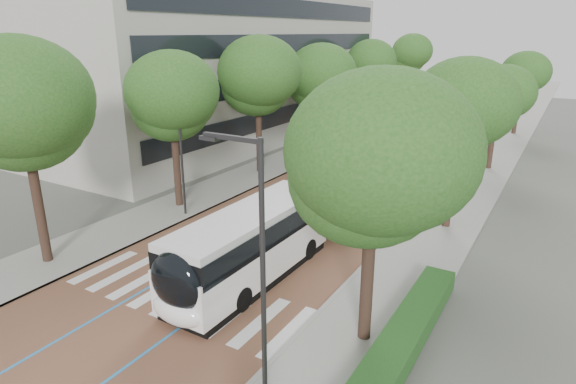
% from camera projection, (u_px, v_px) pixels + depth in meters
% --- Properties ---
extents(ground, '(160.00, 160.00, 0.00)m').
position_uv_depth(ground, '(164.00, 306.00, 19.21)').
color(ground, '#51544C').
rests_on(ground, ground).
extents(road, '(11.00, 140.00, 0.02)m').
position_uv_depth(road, '(431.00, 133.00, 51.85)').
color(road, brown).
rests_on(road, ground).
extents(sidewalk_left, '(4.00, 140.00, 0.12)m').
position_uv_depth(sidewalk_left, '(366.00, 126.00, 55.46)').
color(sidewalk_left, gray).
rests_on(sidewalk_left, ground).
extents(sidewalk_right, '(4.00, 140.00, 0.12)m').
position_uv_depth(sidewalk_right, '(506.00, 140.00, 48.21)').
color(sidewalk_right, gray).
rests_on(sidewalk_right, ground).
extents(kerb_left, '(0.20, 140.00, 0.14)m').
position_uv_depth(kerb_left, '(382.00, 128.00, 54.54)').
color(kerb_left, gray).
rests_on(kerb_left, ground).
extents(kerb_right, '(0.20, 140.00, 0.14)m').
position_uv_depth(kerb_right, '(486.00, 138.00, 49.12)').
color(kerb_right, gray).
rests_on(kerb_right, ground).
extents(zebra_crossing, '(10.55, 3.60, 0.01)m').
position_uv_depth(zebra_crossing, '(185.00, 295.00, 19.92)').
color(zebra_crossing, silver).
rests_on(zebra_crossing, ground).
extents(lane_line_left, '(0.12, 126.00, 0.01)m').
position_uv_depth(lane_line_left, '(416.00, 132.00, 52.62)').
color(lane_line_left, '#277DC4').
rests_on(lane_line_left, road).
extents(lane_line_right, '(0.12, 126.00, 0.01)m').
position_uv_depth(lane_line_right, '(446.00, 135.00, 51.07)').
color(lane_line_right, '#277DC4').
rests_on(lane_line_right, road).
extents(office_building, '(18.11, 40.00, 14.00)m').
position_uv_depth(office_building, '(216.00, 67.00, 49.27)').
color(office_building, '#A9A59C').
rests_on(office_building, ground).
extents(hedge, '(1.20, 14.00, 0.80)m').
position_uv_depth(hedge, '(382.00, 373.00, 14.64)').
color(hedge, '#1C4919').
rests_on(hedge, sidewalk_right).
extents(streetlight_near, '(1.82, 0.20, 8.00)m').
position_uv_depth(streetlight_near, '(257.00, 266.00, 12.04)').
color(streetlight_near, '#2D2C2F').
rests_on(streetlight_near, sidewalk_right).
extents(streetlight_far, '(1.82, 0.20, 8.00)m').
position_uv_depth(streetlight_far, '(465.00, 119.00, 32.44)').
color(streetlight_far, '#2D2C2F').
rests_on(streetlight_far, sidewalk_right).
extents(lamp_post_left, '(0.14, 0.14, 8.00)m').
position_uv_depth(lamp_post_left, '(181.00, 148.00, 27.39)').
color(lamp_post_left, '#2D2C2F').
rests_on(lamp_post_left, sidewalk_left).
extents(trees_left, '(6.36, 60.75, 9.77)m').
position_uv_depth(trees_left, '(295.00, 77.00, 39.87)').
color(trees_left, black).
rests_on(trees_left, ground).
extents(trees_right, '(6.02, 47.47, 8.91)m').
position_uv_depth(trees_right, '(473.00, 109.00, 28.46)').
color(trees_right, black).
rests_on(trees_right, ground).
extents(lead_bus, '(2.77, 18.43, 3.20)m').
position_uv_depth(lead_bus, '(296.00, 218.00, 23.89)').
color(lead_bus, black).
rests_on(lead_bus, ground).
extents(bus_queued_0, '(3.34, 12.54, 3.20)m').
position_uv_depth(bus_queued_0, '(404.00, 152.00, 37.11)').
color(bus_queued_0, white).
rests_on(bus_queued_0, ground).
extents(bus_queued_1, '(3.15, 12.51, 3.20)m').
position_uv_depth(bus_queued_1, '(438.00, 125.00, 47.54)').
color(bus_queued_1, white).
rests_on(bus_queued_1, ground).
extents(bus_queued_2, '(2.59, 12.41, 3.20)m').
position_uv_depth(bus_queued_2, '(465.00, 108.00, 58.24)').
color(bus_queued_2, white).
rests_on(bus_queued_2, ground).
extents(bus_queued_3, '(3.33, 12.54, 3.20)m').
position_uv_depth(bus_queued_3, '(484.00, 96.00, 68.90)').
color(bus_queued_3, white).
rests_on(bus_queued_3, ground).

